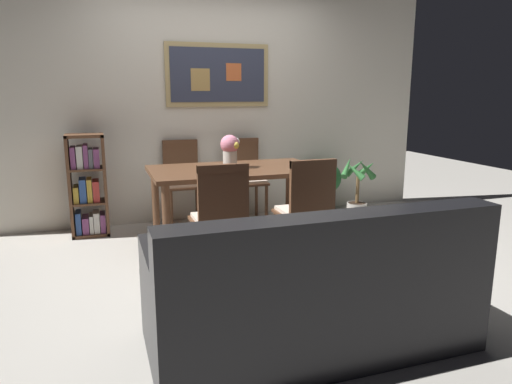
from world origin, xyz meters
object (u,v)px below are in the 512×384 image
at_px(flower_vase, 230,149).
at_px(tv_remote, 298,166).
at_px(dining_chair_far_left, 182,175).
at_px(dining_chair_far_right, 245,172).
at_px(potted_palm, 357,191).
at_px(bookshelf, 88,188).
at_px(potted_ivy, 325,183).
at_px(leather_couch, 313,295).
at_px(dining_table, 235,178).
at_px(dining_chair_near_left, 220,211).
at_px(dining_chair_near_right, 307,204).

relative_size(flower_vase, tv_remote, 1.98).
xyz_separation_m(dining_chair_far_left, tv_remote, (0.92, -1.01, 0.20)).
height_order(dining_chair_far_right, potted_palm, dining_chair_far_right).
height_order(dining_chair_far_right, bookshelf, bookshelf).
xyz_separation_m(bookshelf, potted_ivy, (2.69, 0.11, -0.13)).
bearing_deg(bookshelf, potted_palm, -6.38).
bearing_deg(leather_couch, dining_chair_far_left, 94.71).
bearing_deg(potted_ivy, dining_chair_far_left, 179.53).
bearing_deg(potted_palm, potted_ivy, 112.79).
relative_size(dining_table, dining_chair_near_left, 1.72).
relative_size(dining_table, tv_remote, 10.06).
bearing_deg(leather_couch, potted_palm, 54.34).
xyz_separation_m(leather_couch, potted_palm, (1.67, 2.33, 0.01)).
height_order(dining_table, dining_chair_far_right, dining_chair_far_right).
relative_size(dining_chair_far_right, tv_remote, 5.85).
bearing_deg(flower_vase, tv_remote, -18.08).
distance_m(leather_couch, bookshelf, 2.92).
bearing_deg(dining_chair_near_right, dining_table, 113.93).
distance_m(leather_couch, flower_vase, 2.06).
distance_m(leather_couch, tv_remote, 1.95).
bearing_deg(dining_chair_near_left, dining_table, 66.22).
distance_m(dining_chair_far_left, flower_vase, 0.94).
xyz_separation_m(dining_chair_near_left, leather_couch, (0.23, -1.13, -0.23)).
bearing_deg(flower_vase, dining_chair_far_right, 63.53).
xyz_separation_m(potted_palm, flower_vase, (-1.59, -0.36, 0.58)).
bearing_deg(dining_chair_far_right, leather_couch, -99.61).
distance_m(potted_palm, tv_remote, 1.21).
bearing_deg(dining_chair_near_right, leather_couch, -113.19).
height_order(dining_chair_near_right, flower_vase, flower_vase).
bearing_deg(tv_remote, flower_vase, 161.92).
bearing_deg(bookshelf, leather_couch, -65.69).
xyz_separation_m(dining_chair_far_left, dining_chair_near_right, (0.71, -1.65, 0.00)).
bearing_deg(dining_chair_near_left, potted_palm, 32.25).
bearing_deg(dining_chair_far_left, dining_chair_near_left, -90.15).
xyz_separation_m(dining_chair_far_right, leather_couch, (-0.46, -2.73, -0.23)).
xyz_separation_m(dining_table, dining_chair_near_right, (0.36, -0.81, -0.10)).
distance_m(potted_ivy, potted_palm, 0.47).
height_order(dining_chair_near_left, potted_palm, dining_chair_near_left).
bearing_deg(dining_table, dining_chair_far_right, 66.81).
bearing_deg(tv_remote, dining_chair_near_right, -107.53).
distance_m(dining_table, potted_palm, 1.63).
bearing_deg(dining_chair_far_right, dining_chair_near_left, -113.49).
xyz_separation_m(dining_table, bookshelf, (-1.32, 0.72, -0.15)).
relative_size(leather_couch, tv_remote, 11.58).
height_order(leather_couch, flower_vase, flower_vase).
xyz_separation_m(potted_ivy, potted_palm, (0.18, -0.43, -0.03)).
distance_m(dining_chair_far_left, potted_palm, 1.97).
relative_size(dining_chair_near_left, dining_chair_far_right, 1.00).
bearing_deg(dining_chair_near_left, potted_ivy, 43.44).
relative_size(dining_chair_near_left, tv_remote, 5.85).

